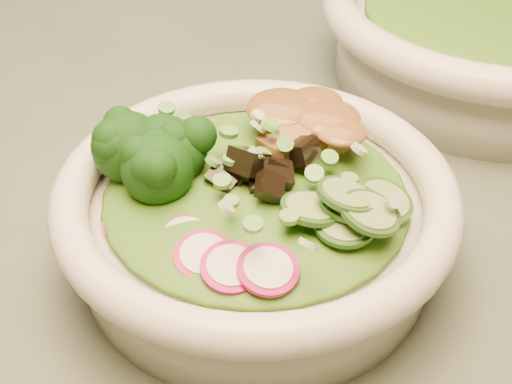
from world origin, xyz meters
The scene contains 12 objects.
dining_table centered at (0.00, 0.00, 0.64)m, with size 1.20×0.80×0.75m.
salad_bowl centered at (-0.11, -0.10, 0.78)m, with size 0.23×0.23×0.06m.
side_bowl centered at (-0.06, 0.19, 0.79)m, with size 0.29×0.29×0.08m.
lettuce_bed centered at (-0.11, -0.10, 0.80)m, with size 0.18×0.18×0.02m, color #2E6214.
side_lettuce centered at (-0.06, 0.19, 0.81)m, with size 0.19×0.19×0.02m, color #2E6214.
broccoli_florets centered at (-0.17, -0.10, 0.82)m, with size 0.07×0.06×0.04m, color black, non-canonical shape.
radish_slices centered at (-0.11, -0.16, 0.81)m, with size 0.10×0.03×0.02m, color #A60C49, non-canonical shape.
cucumber_slices centered at (-0.06, -0.10, 0.81)m, with size 0.06×0.06×0.03m, color #87A95E, non-canonical shape.
mushroom_heap centered at (-0.11, -0.09, 0.81)m, with size 0.06×0.06×0.03m, color black, non-canonical shape.
tofu_cubes centered at (-0.11, -0.04, 0.81)m, with size 0.08×0.05×0.03m, color olive, non-canonical shape.
peanut_sauce centered at (-0.11, -0.04, 0.82)m, with size 0.06×0.05×0.01m, color brown.
scallion_garnish centered at (-0.11, -0.10, 0.82)m, with size 0.17×0.17×0.02m, color #589F38, non-canonical shape.
Camera 1 is at (0.05, -0.37, 1.06)m, focal length 50.00 mm.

